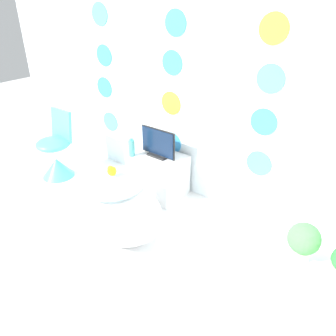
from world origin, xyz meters
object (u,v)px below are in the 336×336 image
bathtub (115,209)px  potted_plant_left (304,240)px  vase (132,148)px  chair (56,156)px  tv (158,144)px

bathtub → potted_plant_left: size_ratio=3.86×
bathtub → vase: vase is taller
vase → bathtub: bearing=-59.8°
chair → potted_plant_left: 2.87m
chair → tv: chair is taller
bathtub → vase: (-0.35, 0.61, 0.26)m
bathtub → potted_plant_left: bearing=2.2°
chair → potted_plant_left: potted_plant_left is taller
bathtub → tv: 0.83m
potted_plant_left → vase: bearing=163.7°
chair → vase: 1.03m
tv → vase: tv is taller
tv → potted_plant_left: 1.80m
tv → potted_plant_left: size_ratio=1.69×
tv → vase: bearing=-144.8°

